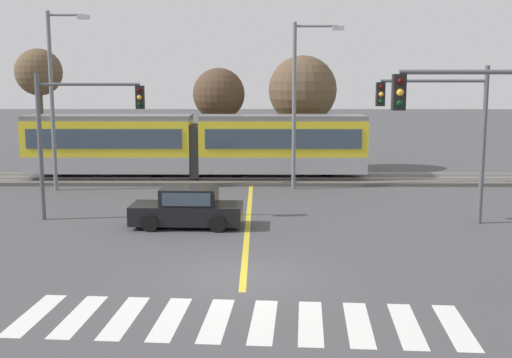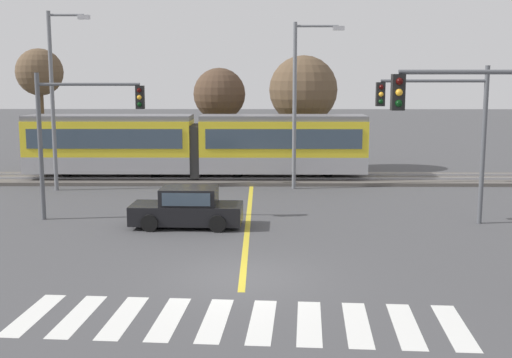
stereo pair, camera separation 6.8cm
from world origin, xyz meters
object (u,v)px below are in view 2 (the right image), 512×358
(light_rail_tram, at_px, (196,144))
(traffic_light_mid_right, at_px, (447,121))
(street_lamp_centre, at_px, (300,95))
(bare_tree_east, at_px, (303,90))
(bare_tree_west, at_px, (219,95))
(traffic_light_near_right, at_px, (486,139))
(street_lamp_west, at_px, (56,91))
(traffic_light_mid_left, at_px, (76,123))
(bare_tree_far_west, at_px, (39,73))
(sedan_crossing, at_px, (187,209))

(light_rail_tram, distance_m, traffic_light_mid_right, 15.08)
(street_lamp_centre, relative_size, bare_tree_east, 1.20)
(bare_tree_west, bearing_deg, traffic_light_mid_right, -56.60)
(light_rail_tram, height_order, traffic_light_mid_right, traffic_light_mid_right)
(traffic_light_near_right, distance_m, traffic_light_mid_right, 8.47)
(traffic_light_near_right, bearing_deg, light_rail_tram, 116.15)
(bare_tree_east, bearing_deg, traffic_light_near_right, -82.13)
(street_lamp_west, bearing_deg, traffic_light_mid_left, -66.61)
(light_rail_tram, height_order, bare_tree_far_west, bare_tree_far_west)
(light_rail_tram, height_order, traffic_light_mid_left, traffic_light_mid_left)
(street_lamp_centre, distance_m, bare_tree_west, 8.08)
(light_rail_tram, relative_size, traffic_light_near_right, 2.99)
(sedan_crossing, distance_m, traffic_light_near_right, 11.95)
(light_rail_tram, distance_m, bare_tree_far_west, 11.13)
(bare_tree_far_west, relative_size, bare_tree_east, 1.06)
(traffic_light_mid_right, relative_size, bare_tree_west, 0.98)
(light_rail_tram, distance_m, traffic_light_mid_left, 10.75)
(bare_tree_far_west, bearing_deg, light_rail_tram, -21.15)
(traffic_light_mid_right, relative_size, street_lamp_west, 0.69)
(traffic_light_mid_right, relative_size, bare_tree_far_west, 0.83)
(bare_tree_far_west, distance_m, bare_tree_west, 10.84)
(street_lamp_west, distance_m, bare_tree_west, 10.54)
(bare_tree_far_west, height_order, bare_tree_east, bare_tree_far_west)
(street_lamp_centre, xyz_separation_m, bare_tree_west, (-4.47, 6.73, -0.17))
(sedan_crossing, distance_m, street_lamp_west, 11.67)
(traffic_light_mid_right, height_order, bare_tree_far_west, bare_tree_far_west)
(traffic_light_near_right, xyz_separation_m, bare_tree_east, (-3.16, 22.87, 0.80))
(light_rail_tram, xyz_separation_m, traffic_light_mid_right, (10.65, -10.50, 1.94))
(street_lamp_centre, bearing_deg, traffic_light_near_right, -76.92)
(traffic_light_mid_left, relative_size, bare_tree_far_west, 0.79)
(sedan_crossing, height_order, traffic_light_mid_left, traffic_light_mid_left)
(light_rail_tram, relative_size, street_lamp_centre, 2.22)
(traffic_light_mid_left, distance_m, bare_tree_far_west, 15.12)
(street_lamp_centre, bearing_deg, street_lamp_west, -177.39)
(traffic_light_mid_left, xyz_separation_m, bare_tree_west, (4.69, 14.04, 0.74))
(bare_tree_far_west, bearing_deg, bare_tree_west, 1.80)
(traffic_light_mid_left, distance_m, street_lamp_west, 7.45)
(sedan_crossing, xyz_separation_m, bare_tree_far_west, (-10.51, 14.93, 5.18))
(sedan_crossing, xyz_separation_m, street_lamp_west, (-7.36, 7.98, 4.29))
(sedan_crossing, xyz_separation_m, street_lamp_centre, (4.73, 8.53, 4.09))
(sedan_crossing, height_order, street_lamp_west, street_lamp_west)
(traffic_light_near_right, bearing_deg, street_lamp_west, 135.33)
(light_rail_tram, bearing_deg, bare_tree_east, 33.36)
(bare_tree_west, bearing_deg, street_lamp_west, -136.27)
(street_lamp_centre, relative_size, bare_tree_far_west, 1.13)
(traffic_light_mid_right, bearing_deg, light_rail_tram, 135.40)
(sedan_crossing, bearing_deg, bare_tree_west, 89.04)
(bare_tree_far_west, bearing_deg, traffic_light_mid_right, -34.98)
(traffic_light_mid_right, xyz_separation_m, street_lamp_centre, (-5.16, 7.88, 0.80))
(traffic_light_mid_right, relative_size, street_lamp_centre, 0.73)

